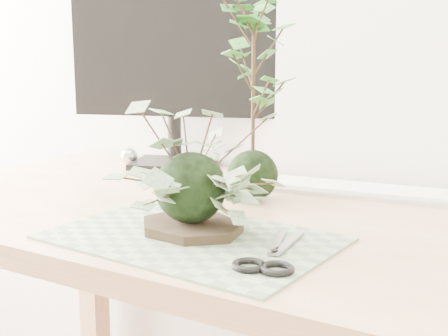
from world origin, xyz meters
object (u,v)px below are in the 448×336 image
at_px(desk, 287,268).
at_px(maple_kokedama, 254,49).
at_px(keyboard, 360,190).
at_px(monitor, 175,61).
at_px(ivy_kokedama, 190,155).

xyz_separation_m(desk, maple_kokedama, (-0.12, 0.09, 0.38)).
height_order(keyboard, monitor, monitor).
relative_size(maple_kokedama, keyboard, 1.02).
xyz_separation_m(desk, monitor, (-0.45, 0.30, 0.35)).
bearing_deg(maple_kokedama, desk, -36.77).
bearing_deg(ivy_kokedama, monitor, 127.51).
height_order(ivy_kokedama, monitor, monitor).
bearing_deg(keyboard, maple_kokedama, -143.75).
distance_m(maple_kokedama, monitor, 0.39).
relative_size(desk, monitor, 3.26).
distance_m(ivy_kokedama, monitor, 0.58).
distance_m(desk, monitor, 0.64).
distance_m(keyboard, monitor, 0.56).
bearing_deg(keyboard, desk, -108.01).
distance_m(ivy_kokedama, maple_kokedama, 0.29).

